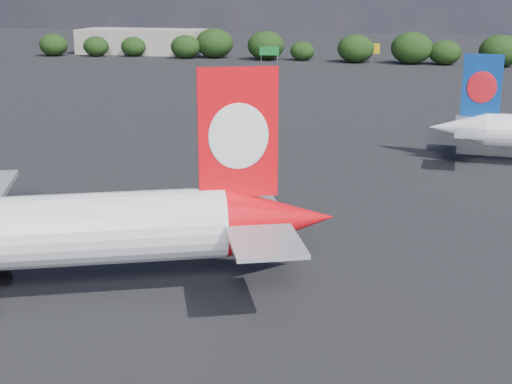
# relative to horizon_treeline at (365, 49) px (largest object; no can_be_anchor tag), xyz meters

# --- Properties ---
(ground) EXTENTS (500.00, 500.00, 0.00)m
(ground) POSITION_rel_horizon_treeline_xyz_m (-10.33, -119.29, -4.07)
(ground) COLOR black
(ground) RESTS_ON ground
(terminal_building) EXTENTS (42.00, 16.00, 8.00)m
(terminal_building) POSITION_rel_horizon_treeline_xyz_m (-75.33, 12.71, -0.07)
(terminal_building) COLOR gray
(terminal_building) RESTS_ON ground
(highway_sign) EXTENTS (6.00, 0.30, 4.50)m
(highway_sign) POSITION_rel_horizon_treeline_xyz_m (-28.33, -3.29, -0.95)
(highway_sign) COLOR #156D2A
(highway_sign) RESTS_ON ground
(billboard_yellow) EXTENTS (5.00, 0.30, 5.50)m
(billboard_yellow) POSITION_rel_horizon_treeline_xyz_m (1.67, 2.71, -0.20)
(billboard_yellow) COLOR gold
(billboard_yellow) RESTS_ON ground
(horizon_treeline) EXTENTS (203.08, 16.20, 9.29)m
(horizon_treeline) POSITION_rel_horizon_treeline_xyz_m (0.00, 0.00, 0.00)
(horizon_treeline) COLOR black
(horizon_treeline) RESTS_ON ground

